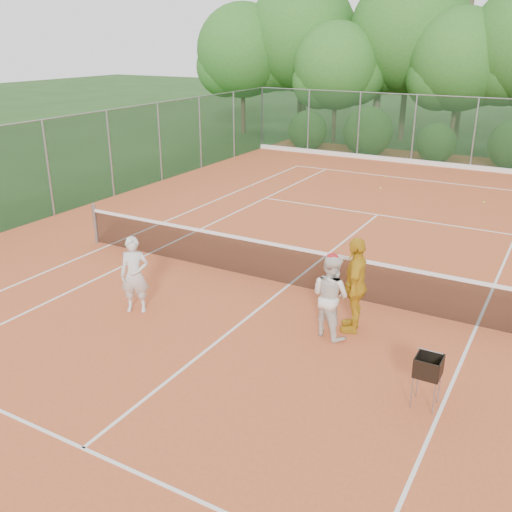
{
  "coord_description": "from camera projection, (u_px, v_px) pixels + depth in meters",
  "views": [
    {
      "loc": [
        5.24,
        -10.79,
        5.32
      ],
      "look_at": [
        -0.19,
        -1.2,
        1.1
      ],
      "focal_mm": 40.0,
      "sensor_mm": 36.0,
      "label": 1
    }
  ],
  "objects": [
    {
      "name": "stray_ball_b",
      "position": [
        380.0,
        188.0,
        21.43
      ],
      "size": [
        0.07,
        0.07,
        0.07
      ],
      "primitive_type": "sphere",
      "color": "#CAEA36",
      "rests_on": "clay_court"
    },
    {
      "name": "ground",
      "position": [
        289.0,
        286.0,
        13.08
      ],
      "size": [
        120.0,
        120.0,
        0.0
      ],
      "primitive_type": "plane",
      "color": "#204117",
      "rests_on": "ground"
    },
    {
      "name": "stray_ball_c",
      "position": [
        484.0,
        202.0,
        19.55
      ],
      "size": [
        0.07,
        0.07,
        0.07
      ],
      "primitive_type": "sphere",
      "color": "#CAE234",
      "rests_on": "clay_court"
    },
    {
      "name": "clay_court",
      "position": [
        289.0,
        285.0,
        13.08
      ],
      "size": [
        18.0,
        36.0,
        0.02
      ],
      "primitive_type": "cube",
      "color": "#C7592D",
      "rests_on": "ground"
    },
    {
      "name": "fence_back",
      "position": [
        443.0,
        132.0,
        24.73
      ],
      "size": [
        18.07,
        0.07,
        3.0
      ],
      "color": "#19381E",
      "rests_on": "clay_court"
    },
    {
      "name": "tennis_net",
      "position": [
        289.0,
        264.0,
        12.89
      ],
      "size": [
        11.97,
        0.1,
        1.1
      ],
      "color": "gray",
      "rests_on": "clay_court"
    },
    {
      "name": "player_center_grp",
      "position": [
        330.0,
        296.0,
        10.6
      ],
      "size": [
        0.95,
        0.84,
        1.66
      ],
      "color": "silver",
      "rests_on": "clay_court"
    },
    {
      "name": "player_white",
      "position": [
        135.0,
        275.0,
        11.58
      ],
      "size": [
        0.7,
        0.62,
        1.6
      ],
      "primitive_type": "imported",
      "rotation": [
        0.0,
        0.0,
        0.5
      ],
      "color": "silver",
      "rests_on": "clay_court"
    },
    {
      "name": "court_markings",
      "position": [
        289.0,
        285.0,
        13.07
      ],
      "size": [
        11.03,
        23.83,
        0.01
      ],
      "color": "white",
      "rests_on": "clay_court"
    },
    {
      "name": "player_yellow",
      "position": [
        355.0,
        285.0,
        10.76
      ],
      "size": [
        0.7,
        1.18,
        1.89
      ],
      "primitive_type": "imported",
      "rotation": [
        0.0,
        0.0,
        -1.34
      ],
      "color": "gold",
      "rests_on": "clay_court"
    },
    {
      "name": "stray_ball_a",
      "position": [
        386.0,
        177.0,
        23.17
      ],
      "size": [
        0.07,
        0.07,
        0.07
      ],
      "primitive_type": "sphere",
      "color": "#D2EC37",
      "rests_on": "clay_court"
    },
    {
      "name": "ball_hopper",
      "position": [
        428.0,
        367.0,
        8.56
      ],
      "size": [
        0.37,
        0.37,
        0.86
      ],
      "rotation": [
        0.0,
        0.0,
        -0.01
      ],
      "color": "gray",
      "rests_on": "clay_court"
    },
    {
      "name": "tropical_treeline",
      "position": [
        508.0,
        43.0,
        27.03
      ],
      "size": [
        32.1,
        8.49,
        15.03
      ],
      "color": "brown",
      "rests_on": "ground"
    }
  ]
}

